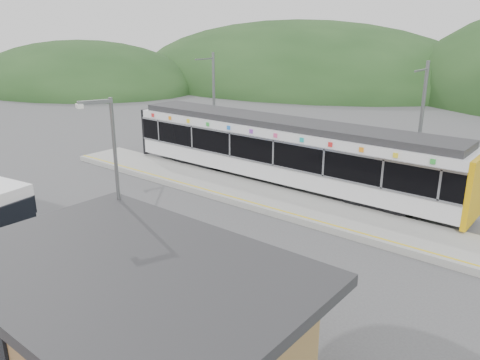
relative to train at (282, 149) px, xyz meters
The scene contains 10 objects.
ground 6.36m from the train, 93.78° to the right, with size 120.00×120.00×0.00m, color #4C4C4F.
hills 6.19m from the train, ahead, with size 146.00×149.00×26.00m.
platform 3.33m from the train, 98.35° to the right, with size 26.00×3.20×0.30m, color #9E9E99.
yellow_line 4.39m from the train, 95.66° to the right, with size 26.00×0.10×0.01m, color yellow.
train is the anchor object (origin of this frame).
catenary_mast_west 7.99m from the train, 160.88° to the left, with size 0.18×1.80×7.00m.
catenary_mast_east 7.26m from the train, 21.21° to the left, with size 0.18×1.80×7.00m.
station_shelter 16.02m from the train, 69.53° to the right, with size 9.20×6.20×3.00m.
pallet_stack 15.20m from the train, 57.62° to the right, with size 1.34×1.12×0.66m.
lamp_post 12.64m from the train, 82.08° to the right, with size 0.49×1.17×6.40m.
Camera 1 is at (14.55, -15.15, 8.43)m, focal length 35.00 mm.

